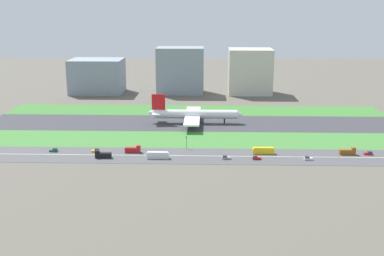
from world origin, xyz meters
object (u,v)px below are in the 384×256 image
object	(u,v)px
car_1	(96,151)
hangar_building	(180,70)
truck_0	(348,152)
bus_0	(158,155)
car_3	(226,158)
bus_1	(263,151)
fuel_tank_west	(179,79)
airliner	(193,114)
office_tower	(250,71)
traffic_light	(186,141)
terminal_building	(97,76)
car_2	(369,153)
car_4	(308,158)
car_5	(54,150)
truck_1	(103,155)
truck_2	(133,150)
car_0	(256,158)

from	to	relation	value
car_1	hangar_building	xyz separation A→B (m)	(36.15, 182.00, 19.62)
truck_0	hangar_building	size ratio (longest dim) A/B	0.20
bus_0	car_3	world-z (taller)	bus_0
bus_1	fuel_tank_west	world-z (taller)	fuel_tank_west
airliner	office_tower	bearing A→B (deg)	67.37
bus_1	traffic_light	distance (m)	42.82
bus_1	car_3	xyz separation A→B (m)	(-20.57, -10.00, -0.90)
traffic_light	fuel_tank_west	world-z (taller)	fuel_tank_west
truck_0	terminal_building	bearing A→B (deg)	133.98
airliner	fuel_tank_west	size ratio (longest dim) A/B	2.55
car_2	car_1	xyz separation A→B (m)	(-147.48, 0.00, 0.00)
fuel_tank_west	hangar_building	bearing A→B (deg)	-84.86
traffic_light	hangar_building	size ratio (longest dim) A/B	0.17
car_1	traffic_light	bearing A→B (deg)	9.24
car_1	car_3	xyz separation A→B (m)	(70.59, -10.00, 0.00)
car_2	car_1	bearing A→B (deg)	180.00
bus_0	truck_0	bearing A→B (deg)	-174.37
car_4	hangar_building	world-z (taller)	hangar_building
traffic_light	terminal_building	bearing A→B (deg)	116.94
traffic_light	fuel_tank_west	size ratio (longest dim) A/B	0.28
car_4	hangar_building	xyz separation A→B (m)	(-77.00, 192.00, 19.62)
car_1	terminal_building	xyz separation A→B (m)	(-39.27, 182.00, 14.24)
car_5	truck_1	bearing A→B (deg)	-18.95
fuel_tank_west	truck_2	bearing A→B (deg)	-92.93
truck_0	office_tower	distance (m)	186.79
traffic_light	truck_1	bearing A→B (deg)	-157.41
truck_0	traffic_light	size ratio (longest dim) A/B	1.17
bus_1	office_tower	xyz separation A→B (m)	(7.40, 182.00, 18.13)
airliner	car_0	bearing A→B (deg)	-65.60
bus_1	car_1	distance (m)	91.16
bus_1	car_5	size ratio (longest dim) A/B	2.64
bus_0	car_5	size ratio (longest dim) A/B	2.64
car_2	office_tower	distance (m)	189.42
truck_1	fuel_tank_west	world-z (taller)	fuel_tank_west
bus_1	fuel_tank_west	bearing A→B (deg)	104.58
traffic_light	fuel_tank_west	distance (m)	219.68
terminal_building	bus_1	bearing A→B (deg)	-54.37
airliner	car_0	xyz separation A→B (m)	(35.39, -78.00, -5.31)
airliner	bus_0	world-z (taller)	airliner
car_2	office_tower	xyz separation A→B (m)	(-48.92, 182.00, 19.02)
bus_0	traffic_light	xyz separation A→B (m)	(14.20, 17.99, 2.47)
car_3	car_0	distance (m)	15.84
terminal_building	hangar_building	xyz separation A→B (m)	(75.41, 0.00, 5.38)
car_4	fuel_tank_west	bearing A→B (deg)	-71.12
truck_0	car_3	bearing A→B (deg)	-171.36
car_3	hangar_building	xyz separation A→B (m)	(-34.44, 192.00, 19.62)
truck_1	fuel_tank_west	size ratio (longest dim) A/B	0.33
truck_1	car_5	xyz separation A→B (m)	(-29.13, 10.00, -0.75)
car_3	office_tower	xyz separation A→B (m)	(27.97, 192.00, 19.02)
car_1	bus_0	bearing A→B (deg)	-15.96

